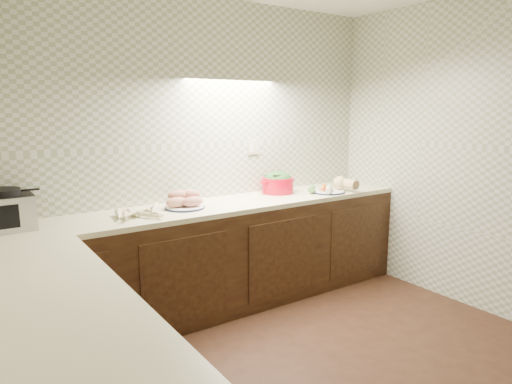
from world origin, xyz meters
TOP-DOWN VIEW (x-y plane):
  - room at (0.00, 0.00)m, footprint 3.60×3.60m
  - counter at (-0.68, 0.68)m, footprint 3.60×3.60m
  - toaster_oven at (-1.56, 1.60)m, footprint 0.38×0.29m
  - parsnip_pile at (-0.73, 1.50)m, footprint 0.41×0.34m
  - sweet_potato_plate at (-0.29, 1.53)m, footprint 0.33×0.32m
  - onion_bowl at (-0.22, 1.64)m, footprint 0.17×0.17m
  - dutch_oven at (0.71, 1.63)m, footprint 0.36×0.31m
  - veg_plate at (1.19, 1.38)m, footprint 0.46×0.32m

SIDE VIEW (x-z plane):
  - counter at x=-0.68m, z-range 0.00..0.90m
  - parsnip_pile at x=-0.73m, z-range 0.89..0.98m
  - onion_bowl at x=-0.22m, z-range 0.88..1.01m
  - veg_plate at x=1.19m, z-range 0.88..1.02m
  - sweet_potato_plate at x=-0.29m, z-range 0.88..1.03m
  - dutch_oven at x=0.71m, z-range 0.90..1.10m
  - toaster_oven at x=-1.56m, z-range 0.89..1.16m
  - room at x=0.00m, z-range 0.33..2.93m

